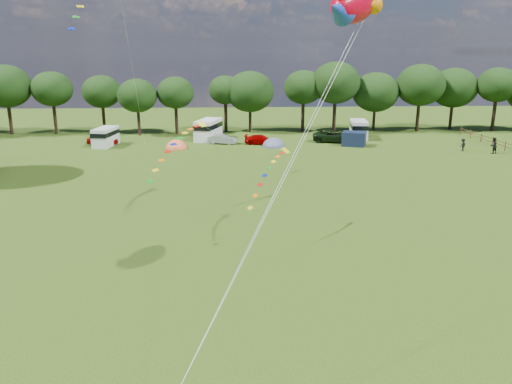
{
  "coord_description": "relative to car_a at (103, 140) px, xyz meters",
  "views": [
    {
      "loc": [
        -1.46,
        -18.96,
        11.61
      ],
      "look_at": [
        0.0,
        8.0,
        4.0
      ],
      "focal_mm": 35.0,
      "sensor_mm": 36.0,
      "label": 1
    }
  ],
  "objects": [
    {
      "name": "ground_plane",
      "position": [
        17.81,
        -45.82,
        -0.67
      ],
      "size": [
        180.0,
        180.0,
        0.0
      ],
      "primitive_type": "plane",
      "color": "black",
      "rests_on": "ground"
    },
    {
      "name": "tree_line",
      "position": [
        23.11,
        9.17,
        5.68
      ],
      "size": [
        102.98,
        10.98,
        10.27
      ],
      "color": "black",
      "rests_on": "ground"
    },
    {
      "name": "car_a",
      "position": [
        0.0,
        0.0,
        0.0
      ],
      "size": [
        4.13,
        1.93,
        1.33
      ],
      "primitive_type": "imported",
      "rotation": [
        0.0,
        0.0,
        1.48
      ],
      "color": "#8E0501",
      "rests_on": "ground"
    },
    {
      "name": "car_b",
      "position": [
        15.45,
        -0.24,
        -0.05
      ],
      "size": [
        3.72,
        2.19,
        1.24
      ],
      "primitive_type": "imported",
      "rotation": [
        0.0,
        0.0,
        1.3
      ],
      "color": "gray",
      "rests_on": "ground"
    },
    {
      "name": "car_c",
      "position": [
        20.45,
        -0.86,
        -0.05
      ],
      "size": [
        4.39,
        2.59,
        1.23
      ],
      "primitive_type": "imported",
      "rotation": [
        0.0,
        0.0,
        1.35
      ],
      "color": "#920000",
      "rests_on": "ground"
    },
    {
      "name": "car_d",
      "position": [
        30.26,
        0.28,
        0.11
      ],
      "size": [
        6.17,
        3.95,
        1.56
      ],
      "primitive_type": "imported",
      "rotation": [
        0.0,
        0.0,
        1.31
      ],
      "color": "black",
      "rests_on": "ground"
    },
    {
      "name": "campervan_b",
      "position": [
        0.6,
        -0.75,
        0.58
      ],
      "size": [
        2.71,
        4.97,
        2.31
      ],
      "rotation": [
        0.0,
        0.0,
        1.42
      ],
      "color": "silver",
      "rests_on": "ground"
    },
    {
      "name": "campervan_c",
      "position": [
        13.51,
        3.16,
        0.8
      ],
      "size": [
        3.87,
        6.03,
        2.74
      ],
      "rotation": [
        0.0,
        0.0,
        1.28
      ],
      "color": "white",
      "rests_on": "ground"
    },
    {
      "name": "campervan_d",
      "position": [
        34.31,
        3.25,
        0.66
      ],
      "size": [
        2.89,
        5.31,
        2.47
      ],
      "rotation": [
        0.0,
        0.0,
        1.42
      ],
      "color": "silver",
      "rests_on": "ground"
    },
    {
      "name": "tent_orange",
      "position": [
        9.75,
        -3.06,
        -0.65
      ],
      "size": [
        2.75,
        3.02,
        2.15
      ],
      "color": "orange",
      "rests_on": "ground"
    },
    {
      "name": "tent_greyblue",
      "position": [
        22.0,
        -2.46,
        -0.65
      ],
      "size": [
        2.98,
        3.26,
        2.21
      ],
      "color": "#4C5770",
      "rests_on": "ground"
    },
    {
      "name": "awning_navy",
      "position": [
        32.25,
        -2.48,
        0.23
      ],
      "size": [
        3.5,
        3.18,
        1.79
      ],
      "primitive_type": "cube",
      "rotation": [
        0.0,
        0.0,
        -0.36
      ],
      "color": "#111A32",
      "rests_on": "ground"
    },
    {
      "name": "fish_kite",
      "position": [
        21.2,
        -44.27,
        12.79
      ],
      "size": [
        3.37,
        4.17,
        2.3
      ],
      "rotation": [
        0.0,
        -0.21,
        0.97
      ],
      "color": "#BE0016",
      "rests_on": "ground"
    },
    {
      "name": "streamer_kite_b",
      "position": [
        12.69,
        -27.35,
        4.41
      ],
      "size": [
        4.32,
        4.78,
        3.83
      ],
      "rotation": [
        0.0,
        0.0,
        0.94
      ],
      "color": "#FBFF27",
      "rests_on": "ground"
    },
    {
      "name": "streamer_kite_c",
      "position": [
        19.0,
        -34.49,
        3.95
      ],
      "size": [
        3.05,
        4.92,
        2.78
      ],
      "rotation": [
        0.0,
        0.0,
        1.04
      ],
      "color": "yellow",
      "rests_on": "ground"
    },
    {
      "name": "walker_a",
      "position": [
        47.44,
        -8.41,
        0.29
      ],
      "size": [
        1.07,
        0.85,
        1.92
      ],
      "primitive_type": "imported",
      "rotation": [
        0.0,
        0.0,
        3.47
      ],
      "color": "black",
      "rests_on": "ground"
    },
    {
      "name": "walker_b",
      "position": [
        44.61,
        -6.59,
        0.09
      ],
      "size": [
        1.07,
        0.91,
        1.52
      ],
      "primitive_type": "imported",
      "rotation": [
        0.0,
        0.0,
        3.71
      ],
      "color": "black",
      "rests_on": "ground"
    }
  ]
}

